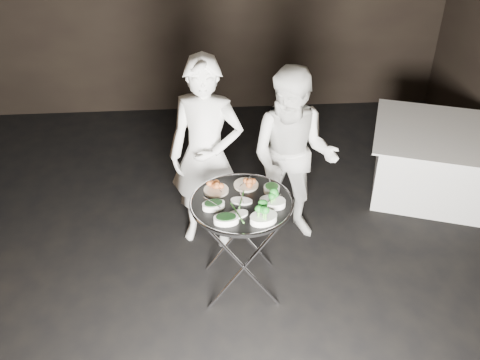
{
  "coord_description": "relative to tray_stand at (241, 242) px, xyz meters",
  "views": [
    {
      "loc": [
        -0.04,
        -2.97,
        3.17
      ],
      "look_at": [
        0.22,
        0.33,
        0.95
      ],
      "focal_mm": 40.0,
      "sensor_mm": 36.0,
      "label": 1
    }
  ],
  "objects": [
    {
      "name": "spinach_bowl_b",
      "position": [
        -0.13,
        -0.23,
        0.42
      ],
      "size": [
        0.18,
        0.12,
        0.07
      ],
      "rotation": [
        0.0,
        0.0,
        0.01
      ],
      "color": "white",
      "rests_on": "serving_tray"
    },
    {
      "name": "potato_plate_a",
      "position": [
        -0.18,
        0.15,
        0.41
      ],
      "size": [
        0.2,
        0.2,
        0.07
      ],
      "rotation": [
        0.0,
        0.0,
        -0.42
      ],
      "color": "beige",
      "rests_on": "serving_tray"
    },
    {
      "name": "serving_utensils",
      "position": [
        0.02,
        0.07,
        0.43
      ],
      "size": [
        0.58,
        0.41,
        0.01
      ],
      "color": "silver",
      "rests_on": "serving_tray"
    },
    {
      "name": "asparagus_plate_a",
      "position": [
        -0.0,
        0.0,
        0.4
      ],
      "size": [
        0.18,
        0.13,
        0.03
      ],
      "rotation": [
        0.0,
        0.0,
        -0.23
      ],
      "color": "white",
      "rests_on": "serving_tray"
    },
    {
      "name": "waiter_right",
      "position": [
        0.49,
        0.68,
        0.33
      ],
      "size": [
        0.93,
        0.82,
        1.6
      ],
      "primitive_type": "imported",
      "rotation": [
        0.0,
        0.0,
        -0.32
      ],
      "color": "white",
      "rests_on": "floor"
    },
    {
      "name": "broccoli_bowl_b",
      "position": [
        0.13,
        -0.24,
        0.42
      ],
      "size": [
        0.23,
        0.2,
        0.08
      ],
      "rotation": [
        0.0,
        0.0,
        0.31
      ],
      "color": "white",
      "rests_on": "serving_tray"
    },
    {
      "name": "spinach_bowl_a",
      "position": [
        -0.21,
        -0.06,
        0.42
      ],
      "size": [
        0.18,
        0.14,
        0.07
      ],
      "rotation": [
        0.0,
        0.0,
        0.21
      ],
      "color": "white",
      "rests_on": "serving_tray"
    },
    {
      "name": "greens_bowl",
      "position": [
        0.24,
        0.12,
        0.42
      ],
      "size": [
        0.12,
        0.12,
        0.07
      ],
      "rotation": [
        0.0,
        0.0,
        0.12
      ],
      "color": "white",
      "rests_on": "serving_tray"
    },
    {
      "name": "broccoli_bowl_a",
      "position": [
        0.22,
        -0.06,
        0.42
      ],
      "size": [
        0.22,
        0.18,
        0.08
      ],
      "rotation": [
        0.0,
        0.0,
        -0.23
      ],
      "color": "white",
      "rests_on": "serving_tray"
    },
    {
      "name": "waiter_left",
      "position": [
        -0.24,
        0.66,
        0.39
      ],
      "size": [
        0.71,
        0.56,
        1.73
      ],
      "primitive_type": "imported",
      "rotation": [
        0.0,
        0.0,
        -0.26
      ],
      "color": "white",
      "rests_on": "floor"
    },
    {
      "name": "floor",
      "position": [
        -0.22,
        -0.18,
        -0.5
      ],
      "size": [
        6.0,
        7.0,
        0.05
      ],
      "primitive_type": "cube",
      "color": "black",
      "rests_on": "ground"
    },
    {
      "name": "serving_tray",
      "position": [
        -0.0,
        -0.0,
        0.37
      ],
      "size": [
        0.77,
        0.77,
        0.04
      ],
      "color": "black",
      "rests_on": "tray_stand"
    },
    {
      "name": "asparagus_plate_b",
      "position": [
        -0.04,
        -0.16,
        0.4
      ],
      "size": [
        0.18,
        0.14,
        0.03
      ],
      "rotation": [
        0.0,
        0.0,
        0.3
      ],
      "color": "white",
      "rests_on": "serving_tray"
    },
    {
      "name": "potato_plate_b",
      "position": [
        0.05,
        0.21,
        0.41
      ],
      "size": [
        0.19,
        0.19,
        0.07
      ],
      "rotation": [
        0.0,
        0.0,
        -0.31
      ],
      "color": "beige",
      "rests_on": "serving_tray"
    },
    {
      "name": "dining_table",
      "position": [
        2.02,
        1.25,
        -0.13
      ],
      "size": [
        1.19,
        1.19,
        0.68
      ],
      "rotation": [
        0.0,
        0.0,
        -0.34
      ],
      "color": "white",
      "rests_on": "floor"
    },
    {
      "name": "tray_stand",
      "position": [
        0.0,
        0.0,
        0.0
      ],
      "size": [
        0.57,
        0.48,
        0.84
      ],
      "rotation": [
        0.0,
        0.0,
        -0.1
      ],
      "color": "silver",
      "rests_on": "floor"
    }
  ]
}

